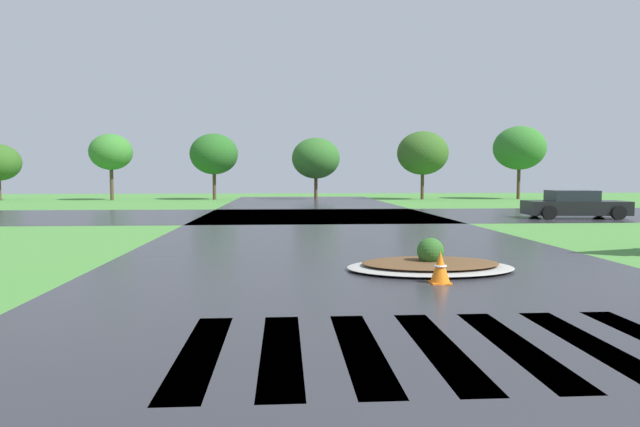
% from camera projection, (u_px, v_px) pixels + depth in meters
% --- Properties ---
extents(asphalt_roadway, '(11.54, 80.00, 0.01)m').
position_uv_depth(asphalt_roadway, '(364.00, 264.00, 12.24)').
color(asphalt_roadway, '#2B2B30').
rests_on(asphalt_roadway, ground).
extents(asphalt_cross_road, '(90.00, 10.39, 0.01)m').
position_uv_depth(asphalt_cross_road, '(320.00, 215.00, 27.40)').
color(asphalt_cross_road, '#2B2B30').
rests_on(asphalt_cross_road, ground).
extents(crosswalk_stripes, '(5.85, 2.94, 0.01)m').
position_uv_depth(crosswalk_stripes, '(439.00, 347.00, 6.31)').
color(crosswalk_stripes, white).
rests_on(crosswalk_stripes, ground).
extents(median_island, '(3.50, 2.29, 0.68)m').
position_uv_depth(median_island, '(430.00, 264.00, 11.49)').
color(median_island, '#9E9B93').
rests_on(median_island, ground).
extents(car_silver_hatch, '(4.65, 2.42, 1.30)m').
position_uv_depth(car_silver_hatch, '(574.00, 205.00, 25.54)').
color(car_silver_hatch, black).
rests_on(car_silver_hatch, ground).
extents(traffic_cone, '(0.38, 0.38, 0.59)m').
position_uv_depth(traffic_cone, '(440.00, 268.00, 10.05)').
color(traffic_cone, orange).
rests_on(traffic_cone, ground).
extents(background_treeline, '(46.48, 4.83, 6.16)m').
position_uv_depth(background_treeline, '(312.00, 154.00, 45.53)').
color(background_treeline, '#4C3823').
rests_on(background_treeline, ground).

